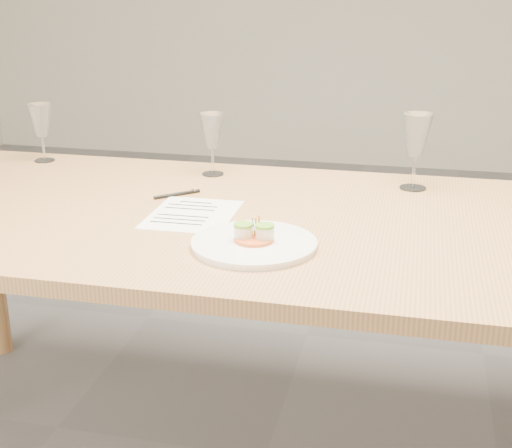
% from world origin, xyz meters
% --- Properties ---
extents(dining_table, '(2.40, 1.00, 0.75)m').
position_xyz_m(dining_table, '(0.00, 0.00, 0.68)').
color(dining_table, tan).
rests_on(dining_table, ground).
extents(dinner_plate, '(0.29, 0.29, 0.07)m').
position_xyz_m(dinner_plate, '(0.02, -0.22, 0.76)').
color(dinner_plate, white).
rests_on(dinner_plate, dining_table).
extents(recipe_sheet, '(0.22, 0.28, 0.00)m').
position_xyz_m(recipe_sheet, '(-0.19, -0.03, 0.75)').
color(recipe_sheet, white).
rests_on(recipe_sheet, dining_table).
extents(ballpoint_pen, '(0.11, 0.10, 0.01)m').
position_xyz_m(ballpoint_pen, '(-0.28, 0.12, 0.76)').
color(ballpoint_pen, black).
rests_on(ballpoint_pen, dining_table).
extents(wine_glass_0, '(0.08, 0.08, 0.19)m').
position_xyz_m(wine_glass_0, '(-0.85, 0.40, 0.88)').
color(wine_glass_0, white).
rests_on(wine_glass_0, dining_table).
extents(wine_glass_1, '(0.08, 0.08, 0.19)m').
position_xyz_m(wine_glass_1, '(-0.25, 0.36, 0.88)').
color(wine_glass_1, white).
rests_on(wine_glass_1, dining_table).
extents(wine_glass_2, '(0.09, 0.09, 0.22)m').
position_xyz_m(wine_glass_2, '(0.36, 0.35, 0.90)').
color(wine_glass_2, white).
rests_on(wine_glass_2, dining_table).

